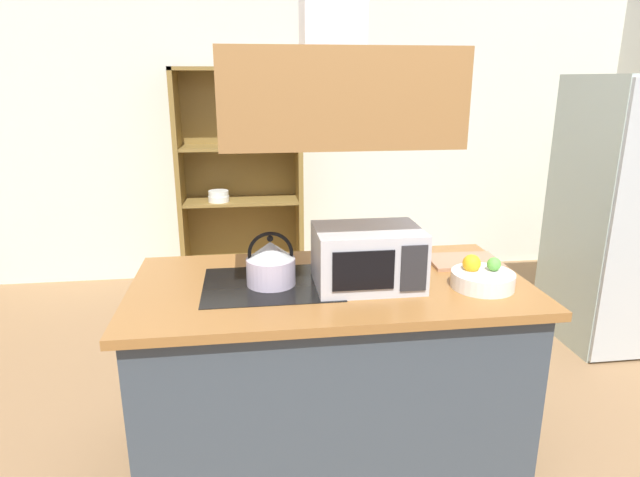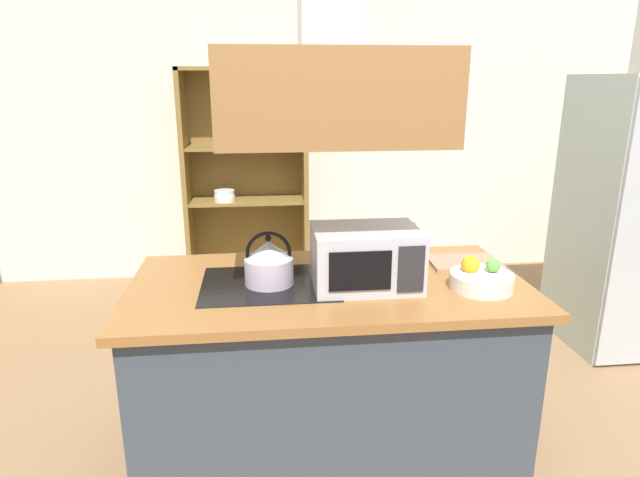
# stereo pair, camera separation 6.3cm
# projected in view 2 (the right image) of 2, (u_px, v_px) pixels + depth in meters

# --- Properties ---
(wall_back) EXTENTS (6.00, 0.12, 2.70)m
(wall_back) POSITION_uv_depth(u_px,v_px,m) (313.00, 128.00, 4.89)
(wall_back) COLOR silver
(wall_back) RESTS_ON ground
(kitchen_island) EXTENTS (1.78, 0.92, 0.90)m
(kitchen_island) POSITION_uv_depth(u_px,v_px,m) (328.00, 370.00, 2.56)
(kitchen_island) COLOR #37414A
(kitchen_island) RESTS_ON ground
(range_hood) EXTENTS (0.90, 0.70, 1.17)m
(range_hood) POSITION_uv_depth(u_px,v_px,m) (330.00, 71.00, 2.17)
(range_hood) COLOR olive
(dish_cabinet) EXTENTS (1.06, 0.40, 1.87)m
(dish_cabinet) POSITION_uv_depth(u_px,v_px,m) (247.00, 191.00, 4.77)
(dish_cabinet) COLOR olive
(dish_cabinet) RESTS_ON ground
(kettle) EXTENTS (0.22, 0.22, 0.24)m
(kettle) POSITION_uv_depth(u_px,v_px,m) (269.00, 262.00, 2.37)
(kettle) COLOR #BDB2C9
(kettle) RESTS_ON kitchen_island
(cutting_board) EXTENTS (0.35, 0.25, 0.02)m
(cutting_board) POSITION_uv_depth(u_px,v_px,m) (464.00, 262.00, 2.66)
(cutting_board) COLOR #AC7C5C
(cutting_board) RESTS_ON kitchen_island
(microwave) EXTENTS (0.46, 0.35, 0.26)m
(microwave) POSITION_uv_depth(u_px,v_px,m) (366.00, 257.00, 2.35)
(microwave) COLOR #B7BABF
(microwave) RESTS_ON kitchen_island
(wine_glass_on_counter) EXTENTS (0.08, 0.08, 0.21)m
(wine_glass_on_counter) POSITION_uv_depth(u_px,v_px,m) (407.00, 234.00, 2.63)
(wine_glass_on_counter) COLOR silver
(wine_glass_on_counter) RESTS_ON kitchen_island
(fruit_bowl) EXTENTS (0.27, 0.27, 0.14)m
(fruit_bowl) POSITION_uv_depth(u_px,v_px,m) (481.00, 279.00, 2.34)
(fruit_bowl) COLOR silver
(fruit_bowl) RESTS_ON kitchen_island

